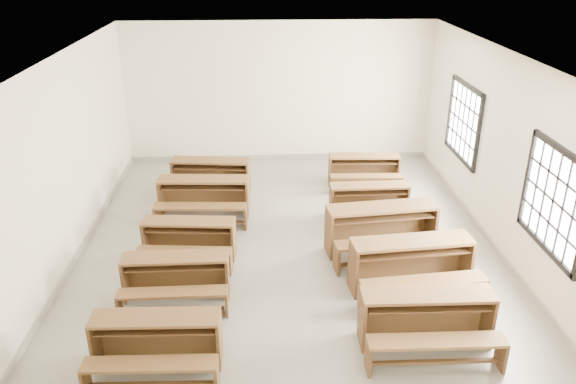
{
  "coord_description": "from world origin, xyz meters",
  "views": [
    {
      "loc": [
        -0.41,
        -8.37,
        4.73
      ],
      "look_at": [
        0.0,
        0.0,
        1.0
      ],
      "focal_mm": 35.0,
      "sensor_mm": 36.0,
      "label": 1
    }
  ],
  "objects_px": {
    "desk_set_3": "(204,195)",
    "desk_set_4": "(210,174)",
    "desk_set_1": "(176,275)",
    "desk_set_6": "(412,262)",
    "desk_set_9": "(364,168)",
    "desk_set_7": "(382,226)",
    "desk_set_8": "(369,199)",
    "desk_set_0": "(156,339)",
    "desk_set_5": "(427,316)",
    "desk_set_2": "(189,237)"
  },
  "relations": [
    {
      "from": "desk_set_5",
      "to": "desk_set_2",
      "type": "bearing_deg",
      "value": 144.91
    },
    {
      "from": "desk_set_0",
      "to": "desk_set_9",
      "type": "distance_m",
      "value": 6.43
    },
    {
      "from": "desk_set_3",
      "to": "desk_set_8",
      "type": "relative_size",
      "value": 1.17
    },
    {
      "from": "desk_set_2",
      "to": "desk_set_7",
      "type": "height_order",
      "value": "desk_set_7"
    },
    {
      "from": "desk_set_3",
      "to": "desk_set_5",
      "type": "height_order",
      "value": "desk_set_3"
    },
    {
      "from": "desk_set_5",
      "to": "desk_set_1",
      "type": "bearing_deg",
      "value": 160.72
    },
    {
      "from": "desk_set_3",
      "to": "desk_set_4",
      "type": "xyz_separation_m",
      "value": [
        0.04,
        1.08,
        -0.02
      ]
    },
    {
      "from": "desk_set_3",
      "to": "desk_set_6",
      "type": "distance_m",
      "value": 4.18
    },
    {
      "from": "desk_set_2",
      "to": "desk_set_4",
      "type": "bearing_deg",
      "value": 91.67
    },
    {
      "from": "desk_set_7",
      "to": "desk_set_8",
      "type": "xyz_separation_m",
      "value": [
        0.03,
        1.27,
        -0.09
      ]
    },
    {
      "from": "desk_set_7",
      "to": "desk_set_0",
      "type": "bearing_deg",
      "value": -147.77
    },
    {
      "from": "desk_set_6",
      "to": "desk_set_8",
      "type": "bearing_deg",
      "value": 88.81
    },
    {
      "from": "desk_set_2",
      "to": "desk_set_9",
      "type": "relative_size",
      "value": 1.03
    },
    {
      "from": "desk_set_5",
      "to": "desk_set_9",
      "type": "xyz_separation_m",
      "value": [
        0.11,
        5.2,
        -0.05
      ]
    },
    {
      "from": "desk_set_9",
      "to": "desk_set_5",
      "type": "bearing_deg",
      "value": -89.14
    },
    {
      "from": "desk_set_0",
      "to": "desk_set_8",
      "type": "bearing_deg",
      "value": 51.15
    },
    {
      "from": "desk_set_0",
      "to": "desk_set_3",
      "type": "height_order",
      "value": "desk_set_3"
    },
    {
      "from": "desk_set_2",
      "to": "desk_set_5",
      "type": "xyz_separation_m",
      "value": [
        3.24,
        -2.32,
        0.05
      ]
    },
    {
      "from": "desk_set_7",
      "to": "desk_set_3",
      "type": "bearing_deg",
      "value": 147.44
    },
    {
      "from": "desk_set_3",
      "to": "desk_set_9",
      "type": "relative_size",
      "value": 1.14
    },
    {
      "from": "desk_set_4",
      "to": "desk_set_5",
      "type": "xyz_separation_m",
      "value": [
        3.1,
        -4.95,
        0.02
      ]
    },
    {
      "from": "desk_set_4",
      "to": "desk_set_6",
      "type": "height_order",
      "value": "desk_set_6"
    },
    {
      "from": "desk_set_0",
      "to": "desk_set_3",
      "type": "distance_m",
      "value": 4.11
    },
    {
      "from": "desk_set_3",
      "to": "desk_set_8",
      "type": "height_order",
      "value": "desk_set_3"
    },
    {
      "from": "desk_set_0",
      "to": "desk_set_7",
      "type": "height_order",
      "value": "desk_set_7"
    },
    {
      "from": "desk_set_4",
      "to": "desk_set_7",
      "type": "xyz_separation_m",
      "value": [
        3.01,
        -2.57,
        0.06
      ]
    },
    {
      "from": "desk_set_5",
      "to": "desk_set_6",
      "type": "bearing_deg",
      "value": 84.75
    },
    {
      "from": "desk_set_6",
      "to": "desk_set_8",
      "type": "distance_m",
      "value": 2.41
    },
    {
      "from": "desk_set_2",
      "to": "desk_set_9",
      "type": "bearing_deg",
      "value": 45.5
    },
    {
      "from": "desk_set_2",
      "to": "desk_set_5",
      "type": "relative_size",
      "value": 0.93
    },
    {
      "from": "desk_set_3",
      "to": "desk_set_6",
      "type": "relative_size",
      "value": 0.92
    },
    {
      "from": "desk_set_0",
      "to": "desk_set_2",
      "type": "distance_m",
      "value": 2.56
    },
    {
      "from": "desk_set_1",
      "to": "desk_set_6",
      "type": "distance_m",
      "value": 3.43
    },
    {
      "from": "desk_set_3",
      "to": "desk_set_8",
      "type": "distance_m",
      "value": 3.09
    },
    {
      "from": "desk_set_8",
      "to": "desk_set_9",
      "type": "xyz_separation_m",
      "value": [
        0.17,
        1.54,
        0.01
      ]
    },
    {
      "from": "desk_set_2",
      "to": "desk_set_3",
      "type": "relative_size",
      "value": 0.9
    },
    {
      "from": "desk_set_1",
      "to": "desk_set_8",
      "type": "distance_m",
      "value": 4.07
    },
    {
      "from": "desk_set_4",
      "to": "desk_set_5",
      "type": "bearing_deg",
      "value": -51.58
    },
    {
      "from": "desk_set_1",
      "to": "desk_set_9",
      "type": "relative_size",
      "value": 1.01
    },
    {
      "from": "desk_set_0",
      "to": "desk_set_5",
      "type": "relative_size",
      "value": 0.93
    },
    {
      "from": "desk_set_4",
      "to": "desk_set_1",
      "type": "bearing_deg",
      "value": -86.66
    },
    {
      "from": "desk_set_2",
      "to": "desk_set_9",
      "type": "height_order",
      "value": "desk_set_2"
    },
    {
      "from": "desk_set_3",
      "to": "desk_set_8",
      "type": "bearing_deg",
      "value": -0.72
    },
    {
      "from": "desk_set_7",
      "to": "desk_set_6",
      "type": "bearing_deg",
      "value": -86.0
    },
    {
      "from": "desk_set_9",
      "to": "desk_set_7",
      "type": "bearing_deg",
      "value": -91.88
    },
    {
      "from": "desk_set_3",
      "to": "desk_set_4",
      "type": "height_order",
      "value": "desk_set_3"
    },
    {
      "from": "desk_set_0",
      "to": "desk_set_8",
      "type": "height_order",
      "value": "desk_set_0"
    },
    {
      "from": "desk_set_2",
      "to": "desk_set_8",
      "type": "relative_size",
      "value": 1.05
    },
    {
      "from": "desk_set_1",
      "to": "desk_set_4",
      "type": "bearing_deg",
      "value": 86.11
    },
    {
      "from": "desk_set_6",
      "to": "desk_set_0",
      "type": "bearing_deg",
      "value": -162.29
    }
  ]
}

